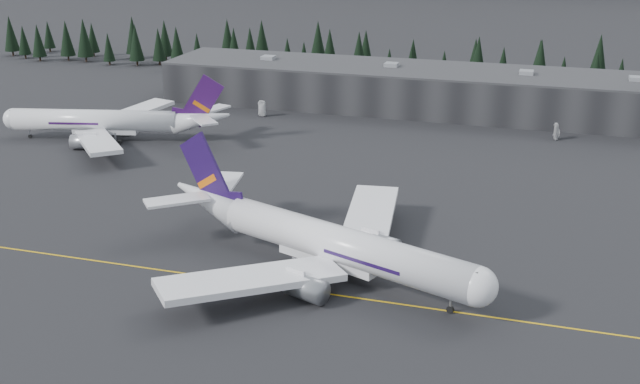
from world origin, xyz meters
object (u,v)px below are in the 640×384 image
(jet_main, at_px, (317,239))
(gse_vehicle_a, at_px, (263,114))
(terminal, at_px, (423,89))
(jet_parked, at_px, (115,121))
(gse_vehicle_b, at_px, (556,137))

(jet_main, relative_size, gse_vehicle_a, 13.35)
(terminal, height_order, gse_vehicle_a, terminal)
(jet_parked, height_order, gse_vehicle_b, jet_parked)
(terminal, relative_size, jet_main, 2.45)
(terminal, bearing_deg, gse_vehicle_a, -152.33)
(jet_main, distance_m, jet_parked, 96.49)
(gse_vehicle_b, bearing_deg, jet_main, -37.68)
(jet_main, bearing_deg, gse_vehicle_a, 136.64)
(jet_parked, bearing_deg, gse_vehicle_a, -141.77)
(jet_parked, height_order, gse_vehicle_a, jet_parked)
(jet_main, xyz_separation_m, gse_vehicle_a, (-47.17, 95.66, -4.92))
(terminal, xyz_separation_m, jet_main, (3.70, -118.45, -0.71))
(jet_main, height_order, jet_parked, jet_main)
(gse_vehicle_b, bearing_deg, jet_parked, -89.32)
(terminal, relative_size, jet_parked, 2.65)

